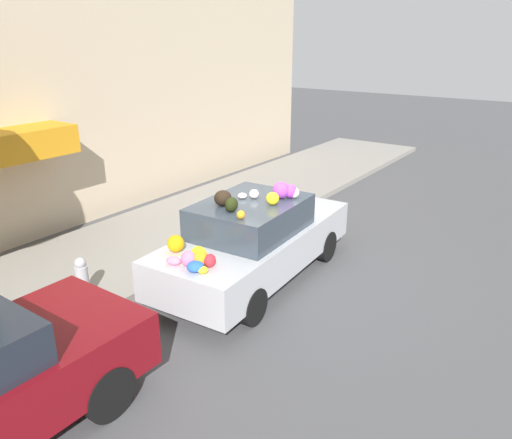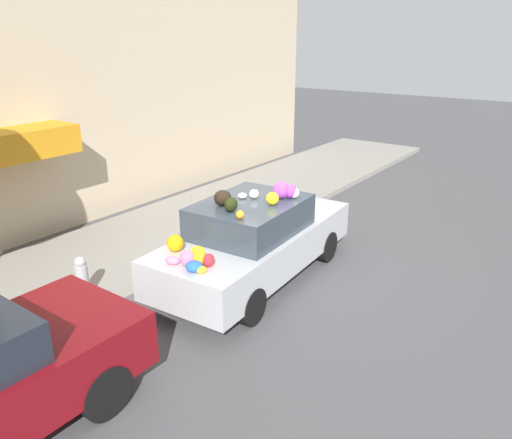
% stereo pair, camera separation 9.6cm
% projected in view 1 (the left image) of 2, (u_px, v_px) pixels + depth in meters
% --- Properties ---
extents(ground_plane, '(60.00, 60.00, 0.00)m').
position_uv_depth(ground_plane, '(255.00, 277.00, 9.02)').
color(ground_plane, '#4C4C4F').
extents(sidewalk_curb, '(24.00, 3.20, 0.14)m').
position_uv_depth(sidewalk_curb, '(150.00, 240.00, 10.46)').
color(sidewalk_curb, gray).
rests_on(sidewalk_curb, ground).
extents(building_facade, '(18.00, 1.20, 6.48)m').
position_uv_depth(building_facade, '(60.00, 82.00, 10.47)').
color(building_facade, '#C6B293').
rests_on(building_facade, ground).
extents(fire_hydrant, '(0.20, 0.20, 0.70)m').
position_uv_depth(fire_hydrant, '(82.00, 278.00, 7.92)').
color(fire_hydrant, '#B2B2B7').
rests_on(fire_hydrant, sidewalk_curb).
extents(art_car, '(4.40, 1.94, 1.78)m').
position_uv_depth(art_car, '(255.00, 239.00, 8.70)').
color(art_car, '#B7BABF').
rests_on(art_car, ground).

